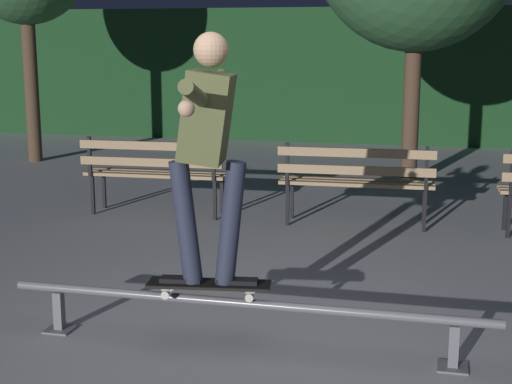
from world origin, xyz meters
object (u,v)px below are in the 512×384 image
at_px(skateboard, 209,285).
at_px(park_bench_left_center, 356,176).
at_px(skateboarder, 208,138).
at_px(park_bench_leftmost, 154,168).
at_px(grind_rail, 244,309).

bearing_deg(skateboard, park_bench_left_center, 80.26).
distance_m(skateboarder, park_bench_left_center, 3.48).
xyz_separation_m(skateboard, park_bench_leftmost, (-1.64, 3.34, 0.13)).
height_order(skateboard, park_bench_leftmost, park_bench_leftmost).
distance_m(park_bench_leftmost, park_bench_left_center, 2.22).
bearing_deg(skateboarder, skateboard, -171.90).
bearing_deg(park_bench_left_center, park_bench_leftmost, 180.00).
distance_m(grind_rail, park_bench_leftmost, 3.84).
bearing_deg(park_bench_leftmost, grind_rail, -60.67).
bearing_deg(skateboarder, park_bench_leftmost, 116.29).
xyz_separation_m(grind_rail, skateboarder, (-0.23, 0.00, 1.08)).
height_order(grind_rail, park_bench_left_center, park_bench_left_center).
distance_m(grind_rail, park_bench_left_center, 3.36).
relative_size(park_bench_leftmost, park_bench_left_center, 1.00).
bearing_deg(skateboarder, park_bench_left_center, 80.31).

